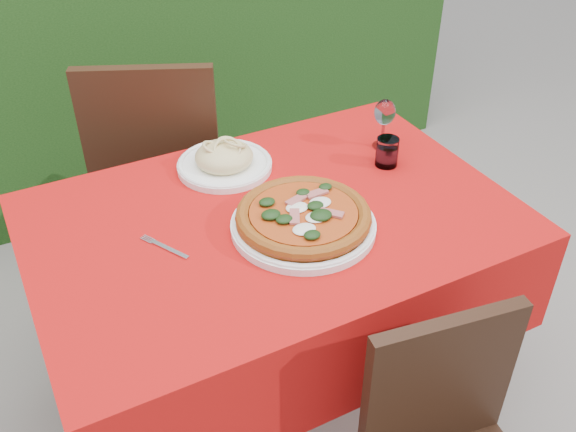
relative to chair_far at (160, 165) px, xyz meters
name	(u,v)px	position (x,y,z in m)	size (l,w,h in m)	color
ground	(276,397)	(0.10, -0.69, -0.55)	(60.00, 60.00, 0.00)	slate
dining_table	(273,258)	(0.10, -0.69, 0.04)	(1.26, 0.86, 0.75)	#482B17
chair_far	(160,165)	(0.00, 0.00, 0.00)	(0.58, 0.58, 0.97)	black
pizza_plate	(303,219)	(0.14, -0.79, 0.23)	(0.38, 0.38, 0.07)	white
pasta_plate	(224,160)	(0.08, -0.42, 0.22)	(0.28, 0.28, 0.08)	white
water_glass	(387,153)	(0.51, -0.62, 0.23)	(0.07, 0.07, 0.09)	silver
wine_glass	(385,114)	(0.56, -0.53, 0.30)	(0.06, 0.06, 0.16)	silver
fork	(170,249)	(-0.19, -0.71, 0.20)	(0.02, 0.16, 0.00)	silver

